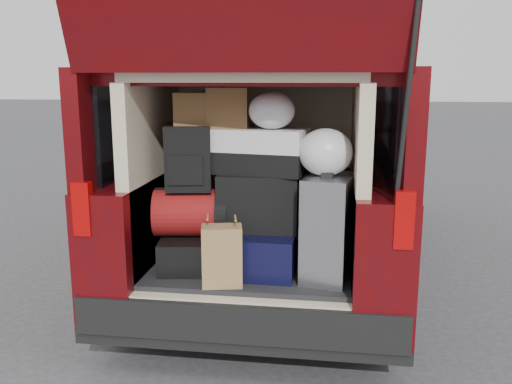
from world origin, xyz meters
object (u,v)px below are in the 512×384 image
(kraft_bag, at_px, (222,256))
(silver_roller, at_px, (328,227))
(red_duffel, at_px, (191,213))
(navy_hardshell, at_px, (259,248))
(twotone_duffel, at_px, (256,151))
(black_hardshell, at_px, (191,250))
(black_soft_case, at_px, (258,201))
(backpack, at_px, (188,159))

(kraft_bag, bearing_deg, silver_roller, 8.16)
(kraft_bag, distance_m, red_duffel, 0.43)
(navy_hardshell, relative_size, twotone_duffel, 0.95)
(navy_hardshell, height_order, red_duffel, red_duffel)
(navy_hardshell, bearing_deg, black_hardshell, -176.54)
(black_hardshell, height_order, silver_roller, silver_roller)
(silver_roller, height_order, kraft_bag, silver_roller)
(kraft_bag, relative_size, red_duffel, 0.78)
(black_hardshell, bearing_deg, silver_roller, -14.34)
(silver_roller, relative_size, kraft_bag, 1.75)
(silver_roller, distance_m, red_duffel, 0.86)
(navy_hardshell, distance_m, kraft_bag, 0.37)
(silver_roller, height_order, red_duffel, silver_roller)
(silver_roller, bearing_deg, twotone_duffel, 171.83)
(red_duffel, relative_size, black_soft_case, 0.93)
(navy_hardshell, bearing_deg, black_soft_case, 120.20)
(black_hardshell, height_order, black_soft_case, black_soft_case)
(black_hardshell, distance_m, silver_roller, 0.89)
(navy_hardshell, xyz_separation_m, twotone_duffel, (-0.02, 0.05, 0.61))
(navy_hardshell, height_order, black_soft_case, black_soft_case)
(navy_hardshell, distance_m, black_soft_case, 0.30)
(kraft_bag, relative_size, backpack, 0.89)
(red_duffel, bearing_deg, black_hardshell, 172.27)
(backpack, bearing_deg, black_hardshell, 90.11)
(navy_hardshell, bearing_deg, red_duffel, -176.52)
(silver_roller, bearing_deg, kraft_bag, -149.28)
(kraft_bag, xyz_separation_m, black_soft_case, (0.16, 0.33, 0.25))
(red_duffel, distance_m, backpack, 0.35)
(black_hardshell, distance_m, twotone_duffel, 0.76)
(black_hardshell, relative_size, backpack, 1.26)
(red_duffel, distance_m, black_soft_case, 0.43)
(navy_hardshell, bearing_deg, kraft_bag, -116.58)
(backpack, bearing_deg, silver_roller, -13.90)
(twotone_duffel, bearing_deg, black_hardshell, -161.12)
(red_duffel, height_order, black_soft_case, black_soft_case)
(silver_roller, height_order, twotone_duffel, twotone_duffel)
(black_soft_case, bearing_deg, red_duffel, -178.06)
(red_duffel, distance_m, twotone_duffel, 0.57)
(black_hardshell, distance_m, kraft_bag, 0.41)
(black_hardshell, relative_size, navy_hardshell, 0.86)
(black_soft_case, height_order, backpack, backpack)
(black_soft_case, bearing_deg, backpack, -174.95)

